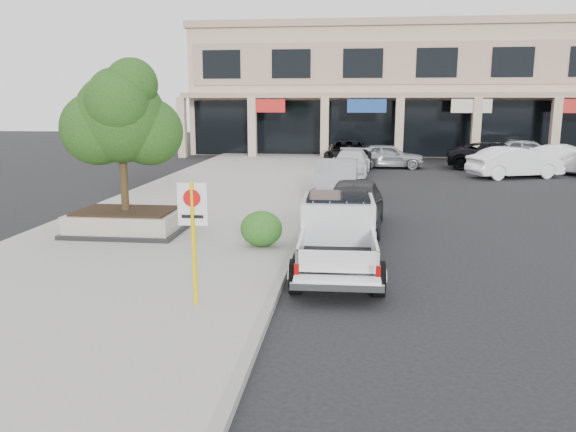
# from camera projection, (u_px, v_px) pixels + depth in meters

# --- Properties ---
(ground) EXTENTS (120.00, 120.00, 0.00)m
(ground) POSITION_uv_depth(u_px,v_px,m) (352.00, 285.00, 12.05)
(ground) COLOR black
(ground) RESTS_ON ground
(sidewalk) EXTENTS (8.00, 52.00, 0.15)m
(sidewalk) POSITION_uv_depth(u_px,v_px,m) (185.00, 219.00, 18.49)
(sidewalk) COLOR gray
(sidewalk) RESTS_ON ground
(curb) EXTENTS (0.20, 52.00, 0.15)m
(curb) POSITION_uv_depth(u_px,v_px,m) (304.00, 222.00, 18.04)
(curb) COLOR gray
(curb) RESTS_ON ground
(strip_mall) EXTENTS (40.55, 12.43, 9.50)m
(strip_mall) POSITION_uv_depth(u_px,v_px,m) (459.00, 90.00, 43.22)
(strip_mall) COLOR tan
(strip_mall) RESTS_ON ground
(planter) EXTENTS (3.20, 2.20, 0.68)m
(planter) POSITION_uv_depth(u_px,v_px,m) (126.00, 222.00, 16.15)
(planter) COLOR black
(planter) RESTS_ON sidewalk
(planter_tree) EXTENTS (2.90, 2.55, 4.00)m
(planter_tree) POSITION_uv_depth(u_px,v_px,m) (127.00, 118.00, 15.69)
(planter_tree) COLOR black
(planter_tree) RESTS_ON planter
(no_parking_sign) EXTENTS (0.55, 0.09, 2.30)m
(no_parking_sign) POSITION_uv_depth(u_px,v_px,m) (193.00, 227.00, 10.20)
(no_parking_sign) COLOR yellow
(no_parking_sign) RESTS_ON sidewalk
(hedge) EXTENTS (1.10, 0.99, 0.93)m
(hedge) POSITION_uv_depth(u_px,v_px,m) (261.00, 229.00, 14.62)
(hedge) COLOR #154A17
(hedge) RESTS_ON sidewalk
(pickup_truck) EXTENTS (2.05, 5.24, 1.63)m
(pickup_truck) POSITION_uv_depth(u_px,v_px,m) (338.00, 236.00, 12.97)
(pickup_truck) COLOR silver
(pickup_truck) RESTS_ON ground
(curb_car_a) EXTENTS (2.13, 4.59, 1.52)m
(curb_car_a) POSITION_uv_depth(u_px,v_px,m) (354.00, 204.00, 17.37)
(curb_car_a) COLOR #292A2D
(curb_car_a) RESTS_ON ground
(curb_car_b) EXTENTS (1.73, 4.74, 1.55)m
(curb_car_b) POSITION_uv_depth(u_px,v_px,m) (337.00, 179.00, 22.81)
(curb_car_b) COLOR #95969C
(curb_car_b) RESTS_ON ground
(curb_car_c) EXTENTS (2.27, 4.80, 1.35)m
(curb_car_c) POSITION_uv_depth(u_px,v_px,m) (351.00, 163.00, 29.92)
(curb_car_c) COLOR silver
(curb_car_c) RESTS_ON ground
(curb_car_d) EXTENTS (2.80, 5.89, 1.62)m
(curb_car_d) POSITION_uv_depth(u_px,v_px,m) (348.00, 153.00, 33.81)
(curb_car_d) COLOR black
(curb_car_d) RESTS_ON ground
(lot_car_a) EXTENTS (4.29, 1.76, 1.46)m
(lot_car_a) POSITION_uv_depth(u_px,v_px,m) (388.00, 156.00, 33.17)
(lot_car_a) COLOR #969A9D
(lot_car_a) RESTS_ON ground
(lot_car_b) EXTENTS (5.08, 3.22, 1.58)m
(lot_car_b) POSITION_uv_depth(u_px,v_px,m) (515.00, 163.00, 28.90)
(lot_car_b) COLOR white
(lot_car_b) RESTS_ON ground
(lot_car_d) EXTENTS (6.20, 3.96, 1.59)m
(lot_car_d) POSITION_uv_depth(u_px,v_px,m) (499.00, 156.00, 32.42)
(lot_car_d) COLOR black
(lot_car_d) RESTS_ON ground
(lot_car_e) EXTENTS (5.10, 2.73, 1.65)m
(lot_car_e) POSITION_uv_depth(u_px,v_px,m) (528.00, 152.00, 34.30)
(lot_car_e) COLOR #979A9E
(lot_car_e) RESTS_ON ground
(lot_car_f) EXTENTS (4.95, 3.80, 1.57)m
(lot_car_f) POSITION_uv_depth(u_px,v_px,m) (565.00, 160.00, 30.48)
(lot_car_f) COLOR white
(lot_car_f) RESTS_ON ground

